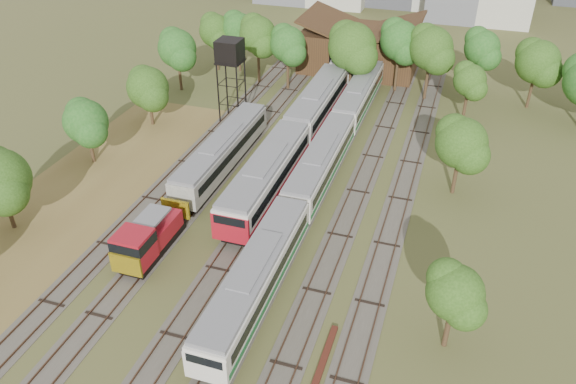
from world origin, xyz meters
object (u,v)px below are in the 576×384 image
(water_tower, at_px, (230,53))
(railcar_red_set, at_px, (295,136))
(railcar_green_set, at_px, (321,164))
(shunter_locomotive, at_px, (147,240))

(water_tower, bearing_deg, railcar_red_set, -31.61)
(railcar_green_set, distance_m, water_tower, 18.09)
(railcar_green_set, bearing_deg, water_tower, 143.02)
(shunter_locomotive, bearing_deg, railcar_green_set, 57.42)
(shunter_locomotive, relative_size, water_tower, 0.84)
(railcar_red_set, bearing_deg, water_tower, 148.39)
(railcar_green_set, bearing_deg, shunter_locomotive, -122.58)
(railcar_red_set, height_order, shunter_locomotive, railcar_red_set)
(railcar_red_set, xyz_separation_m, water_tower, (-9.55, 5.88, 6.02))
(shunter_locomotive, distance_m, water_tower, 26.89)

